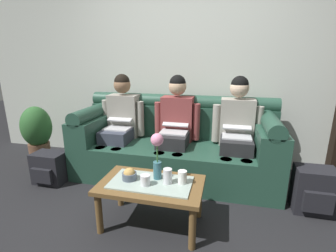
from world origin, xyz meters
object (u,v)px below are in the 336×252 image
flower_vase (157,152)px  person_left (121,120)px  snack_bowl (129,175)px  cup_near_left (182,177)px  coffee_table (151,189)px  potted_plant (37,131)px  person_middle (176,123)px  backpack_right (314,191)px  person_right (237,127)px  backpack_left (49,168)px  cup_near_right (145,180)px  cup_far_center (168,176)px  couch (175,146)px

flower_vase → person_left: bearing=128.8°
snack_bowl → cup_near_left: size_ratio=1.16×
coffee_table → cup_near_left: size_ratio=8.11×
potted_plant → flower_vase: bearing=-24.0°
person_middle → snack_bowl: bearing=-100.8°
snack_bowl → backpack_right: (1.61, 0.54, -0.24)m
person_right → snack_bowl: (-0.90, -1.00, -0.21)m
coffee_table → backpack_right: 1.53m
backpack_left → cup_near_right: bearing=-20.3°
cup_near_left → potted_plant: size_ratio=0.14×
person_left → backpack_right: size_ratio=2.84×
person_left → flower_vase: (0.74, -0.93, -0.00)m
flower_vase → cup_far_center: 0.22m
cup_near_left → cup_far_center: size_ratio=0.84×
cup_near_right → cup_far_center: 0.18m
person_left → cup_far_center: person_left is taller
flower_vase → couch: bearing=92.3°
flower_vase → person_middle: bearing=92.3°
cup_near_left → cup_near_right: size_ratio=1.23×
snack_bowl → backpack_left: bearing=159.7°
cup_near_left → cup_near_right: bearing=-160.0°
snack_bowl → cup_far_center: 0.33m
cup_near_left → cup_far_center: cup_far_center is taller
backpack_left → snack_bowl: bearing=-20.3°
couch → cup_near_left: (0.26, -0.96, 0.09)m
couch → cup_near_left: size_ratio=22.06×
coffee_table → cup_far_center: cup_far_center is taller
cup_near_left → backpack_right: 1.29m
coffee_table → backpack_left: size_ratio=2.40×
cup_near_left → backpack_right: bearing=23.3°
person_middle → backpack_left: (-1.37, -0.56, -0.48)m
person_left → backpack_right: person_left is taller
couch → snack_bowl: size_ratio=19.06×
coffee_table → flower_vase: 0.32m
flower_vase → cup_near_right: bearing=-116.2°
person_left → coffee_table: person_left is taller
cup_far_center → backpack_left: 1.60m
snack_bowl → backpack_right: bearing=18.6°
person_left → potted_plant: size_ratio=1.57×
flower_vase → cup_far_center: size_ratio=3.16×
flower_vase → cup_near_left: flower_vase is taller
coffee_table → cup_near_left: (0.26, 0.04, 0.12)m
cup_near_right → person_left: bearing=122.7°
flower_vase → cup_near_right: size_ratio=4.62×
person_middle → couch: bearing=90.0°
person_left → person_right: (1.41, 0.00, -0.00)m
person_left → flower_vase: 1.19m
couch → backpack_left: (-1.37, -0.56, -0.19)m
cup_near_right → backpack_right: 1.59m
flower_vase → cup_near_right: (-0.07, -0.13, -0.20)m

